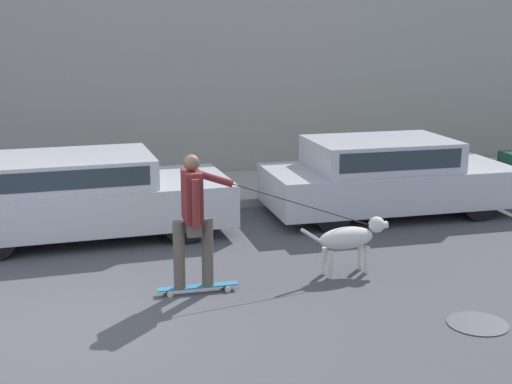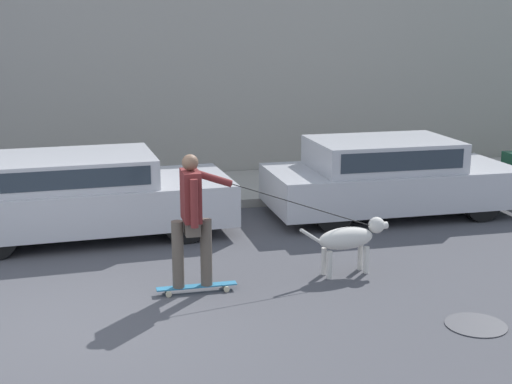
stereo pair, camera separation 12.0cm
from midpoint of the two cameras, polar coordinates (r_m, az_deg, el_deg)
ground_plane at (r=7.88m, az=-14.16°, el=-10.45°), size 36.00×36.00×0.00m
back_wall at (r=14.19m, az=-14.95°, el=9.58°), size 32.00×0.30×4.57m
sidewalk_curb at (r=13.15m, az=-14.40°, el=-0.44°), size 30.00×2.41×0.15m
parked_car_1 at (r=10.91m, az=-13.21°, el=-0.25°), size 4.31×1.98×1.24m
parked_car_2 at (r=12.01m, az=10.82°, el=1.16°), size 4.10×1.79×1.27m
dog at (r=9.13m, az=7.89°, el=-3.71°), size 1.23×0.37×0.71m
skateboarder at (r=8.29m, az=-4.68°, el=-1.88°), size 2.86×0.57×1.67m
manhole_cover at (r=8.05m, az=17.59°, el=-10.10°), size 0.65×0.65×0.01m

